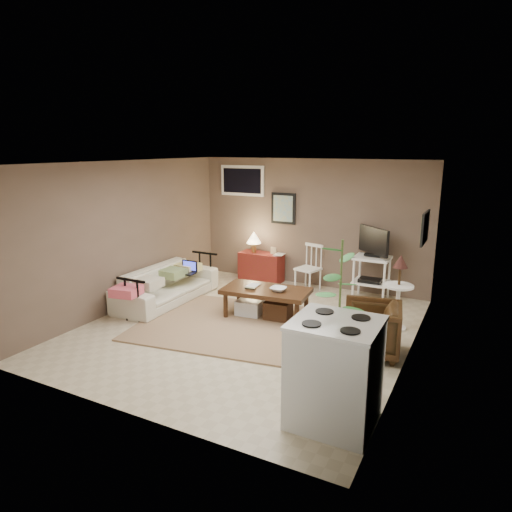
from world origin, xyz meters
The scene contains 20 objects.
floor centered at (0.00, 0.00, 0.00)m, with size 5.00×5.00×0.00m, color #C1B293.
art_back centered at (-0.55, 2.48, 1.45)m, with size 0.50×0.03×0.60m, color black.
art_right centered at (2.23, 1.05, 1.52)m, with size 0.03×0.60×0.45m, color black.
window centered at (-1.45, 2.48, 1.95)m, with size 0.96×0.03×0.60m, color white.
rug centered at (-0.27, -0.01, 0.01)m, with size 2.70×2.16×0.03m, color #9A7859.
coffee_table centered at (0.05, 0.49, 0.28)m, with size 1.39×0.81×0.50m.
sofa centered at (-1.80, 0.41, 0.40)m, with size 2.04×0.60×0.80m, color beige.
sofa_pillows centered at (-1.75, 0.18, 0.49)m, with size 0.39×1.94×0.14m, color beige, non-canonical shape.
sofa_end_rails centered at (-1.68, 0.41, 0.34)m, with size 0.55×2.04×0.69m, color black, non-canonical shape.
laptop centered at (-1.60, 0.76, 0.52)m, with size 0.31×0.23×0.21m.
red_console centered at (-0.94, 2.26, 0.34)m, with size 0.86×0.38×0.99m.
spindle_chair centered at (0.12, 2.15, 0.40)m, with size 0.47×0.47×0.86m.
tv_stand centered at (1.28, 2.16, 0.67)m, with size 0.62×0.54×1.27m.
side_table centered at (1.95, 0.98, 0.69)m, with size 0.42×0.42×1.12m.
armchair centered at (1.80, -0.01, 0.37)m, with size 0.72×0.68×0.74m, color #311D0D.
potted_plant centered at (1.67, -1.02, 0.91)m, with size 0.43×0.43×1.70m.
stove centered at (1.85, -1.69, 0.52)m, with size 0.81×0.75×1.05m.
bowl centered at (0.27, 0.48, 0.60)m, with size 0.24×0.06×0.24m, color #3E2510.
book_table centered at (-0.28, 0.52, 0.59)m, with size 0.17×0.02×0.23m, color #3E2510.
book_console centered at (-0.61, 2.25, 0.69)m, with size 0.18×0.02×0.24m, color #3E2510.
Camera 1 is at (3.00, -5.54, 2.61)m, focal length 32.00 mm.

